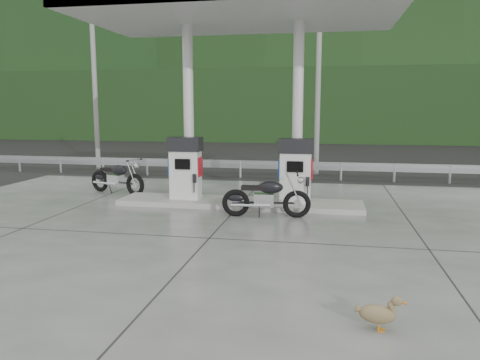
% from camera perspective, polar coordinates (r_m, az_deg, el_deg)
% --- Properties ---
extents(ground, '(160.00, 160.00, 0.00)m').
position_cam_1_polar(ground, '(11.13, -2.48, -5.82)').
color(ground, black).
rests_on(ground, ground).
extents(forecourt_apron, '(18.00, 14.00, 0.02)m').
position_cam_1_polar(forecourt_apron, '(11.13, -2.48, -5.77)').
color(forecourt_apron, '#61625D').
rests_on(forecourt_apron, ground).
extents(pump_island, '(7.00, 1.40, 0.15)m').
position_cam_1_polar(pump_island, '(13.50, -0.08, -2.81)').
color(pump_island, '#9D9A92').
rests_on(pump_island, forecourt_apron).
extents(gas_pump_left, '(0.95, 0.55, 1.80)m').
position_cam_1_polar(gas_pump_left, '(13.72, -6.66, 1.45)').
color(gas_pump_left, silver).
rests_on(gas_pump_left, pump_island).
extents(gas_pump_right, '(0.95, 0.55, 1.80)m').
position_cam_1_polar(gas_pump_right, '(13.13, 6.80, 1.12)').
color(gas_pump_right, silver).
rests_on(gas_pump_right, pump_island).
extents(canopy_column_left, '(0.30, 0.30, 5.00)m').
position_cam_1_polar(canopy_column_left, '(13.99, -6.29, 8.17)').
color(canopy_column_left, silver).
rests_on(canopy_column_left, pump_island).
extents(canopy_column_right, '(0.30, 0.30, 5.00)m').
position_cam_1_polar(canopy_column_right, '(13.42, 7.04, 8.13)').
color(canopy_column_right, silver).
rests_on(canopy_column_right, pump_island).
extents(canopy_roof, '(8.50, 5.00, 0.40)m').
position_cam_1_polar(canopy_roof, '(13.47, -0.08, 19.75)').
color(canopy_roof, silver).
rests_on(canopy_roof, canopy_column_left).
extents(guardrail, '(26.00, 0.16, 1.42)m').
position_cam_1_polar(guardrail, '(18.77, 3.05, 2.35)').
color(guardrail, '#9EA1A6').
rests_on(guardrail, ground).
extents(road, '(60.00, 7.00, 0.01)m').
position_cam_1_polar(road, '(22.30, 4.23, 1.53)').
color(road, black).
rests_on(road, ground).
extents(utility_pole_a, '(0.22, 0.22, 8.00)m').
position_cam_1_polar(utility_pole_a, '(22.59, -17.31, 11.42)').
color(utility_pole_a, gray).
rests_on(utility_pole_a, ground).
extents(utility_pole_b, '(0.22, 0.22, 8.00)m').
position_cam_1_polar(utility_pole_b, '(20.03, 9.52, 12.07)').
color(utility_pole_b, gray).
rests_on(utility_pole_b, ground).
extents(tree_band, '(80.00, 6.00, 6.00)m').
position_cam_1_polar(tree_band, '(40.57, 7.25, 8.98)').
color(tree_band, black).
rests_on(tree_band, ground).
extents(forested_hills, '(100.00, 40.00, 140.00)m').
position_cam_1_polar(forested_hills, '(70.59, 8.69, 6.39)').
color(forested_hills, black).
rests_on(forested_hills, ground).
extents(motorcycle_left, '(2.27, 1.39, 1.02)m').
position_cam_1_polar(motorcycle_left, '(15.85, -14.78, 0.24)').
color(motorcycle_left, black).
rests_on(motorcycle_left, forecourt_apron).
extents(motorcycle_right, '(2.19, 0.87, 1.01)m').
position_cam_1_polar(motorcycle_right, '(12.04, 3.21, -2.15)').
color(motorcycle_right, black).
rests_on(motorcycle_right, forecourt_apron).
extents(duck, '(0.57, 0.22, 0.40)m').
position_cam_1_polar(duck, '(6.39, 16.39, -15.45)').
color(duck, brown).
rests_on(duck, forecourt_apron).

